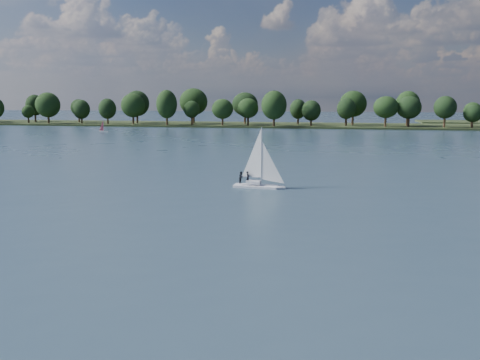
# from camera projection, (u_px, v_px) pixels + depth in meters

# --- Properties ---
(ground) EXTENTS (700.00, 700.00, 0.00)m
(ground) POSITION_uv_depth(u_px,v_px,m) (283.00, 151.00, 125.16)
(ground) COLOR #233342
(ground) RESTS_ON ground
(far_shore) EXTENTS (660.00, 40.00, 1.50)m
(far_shore) POSITION_uv_depth(u_px,v_px,m) (313.00, 126.00, 233.69)
(far_shore) COLOR black
(far_shore) RESTS_ON ground
(sailboat) EXTENTS (6.92, 2.55, 8.91)m
(sailboat) POSITION_uv_depth(u_px,v_px,m) (257.00, 170.00, 74.44)
(sailboat) COLOR silver
(sailboat) RESTS_ON ground
(dinghy_pink) EXTENTS (3.13, 1.80, 4.70)m
(dinghy_pink) POSITION_uv_depth(u_px,v_px,m) (104.00, 129.00, 194.89)
(dinghy_pink) COLOR white
(dinghy_pink) RESTS_ON ground
(treeline) EXTENTS (562.33, 74.12, 18.27)m
(treeline) POSITION_uv_depth(u_px,v_px,m) (287.00, 108.00, 231.02)
(treeline) COLOR black
(treeline) RESTS_ON ground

